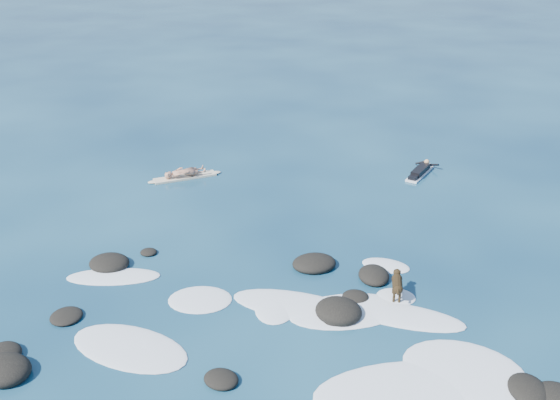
# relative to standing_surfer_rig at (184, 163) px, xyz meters

# --- Properties ---
(ground) EXTENTS (160.00, 160.00, 0.00)m
(ground) POSITION_rel_standing_surfer_rig_xyz_m (5.85, -7.34, -0.68)
(ground) COLOR #0A2642
(ground) RESTS_ON ground
(reef_rocks) EXTENTS (13.96, 7.56, 0.55)m
(reef_rocks) POSITION_rel_standing_surfer_rig_xyz_m (4.42, -8.97, -0.57)
(reef_rocks) COLOR black
(reef_rocks) RESTS_ON ground
(breaking_foam) EXTENTS (12.93, 7.55, 0.12)m
(breaking_foam) POSITION_rel_standing_surfer_rig_xyz_m (6.35, -9.18, -0.67)
(breaking_foam) COLOR white
(breaking_foam) RESTS_ON ground
(standing_surfer_rig) EXTENTS (2.71, 1.85, 1.72)m
(standing_surfer_rig) POSITION_rel_standing_surfer_rig_xyz_m (0.00, 0.00, 0.00)
(standing_surfer_rig) COLOR beige
(standing_surfer_rig) RESTS_ON ground
(paddling_surfer_rig) EXTENTS (1.41, 2.30, 0.41)m
(paddling_surfer_rig) POSITION_rel_standing_surfer_rig_xyz_m (9.42, 2.05, -0.54)
(paddling_surfer_rig) COLOR white
(paddling_surfer_rig) RESTS_ON ground
(dog) EXTENTS (0.32, 1.17, 0.74)m
(dog) POSITION_rel_standing_surfer_rig_xyz_m (8.45, -7.31, -0.19)
(dog) COLOR black
(dog) RESTS_ON ground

